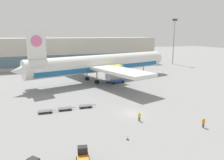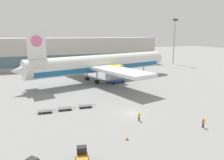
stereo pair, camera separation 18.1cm
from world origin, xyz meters
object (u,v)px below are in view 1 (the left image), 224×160
at_px(baggage_dolly_third, 86,106).
at_px(baggage_dolly_lead, 45,111).
at_px(baggage_dolly_second, 65,108).
at_px(airplane_main, 100,64).
at_px(ground_crew_near, 139,116).
at_px(ground_crew_far, 204,122).
at_px(traffic_cone_near, 128,138).
at_px(scissor_lift_loader, 116,76).
at_px(light_mast, 174,38).
at_px(baggage_tug_mid, 83,157).

bearing_deg(baggage_dolly_third, baggage_dolly_lead, -174.32).
height_order(baggage_dolly_lead, baggage_dolly_second, same).
distance_m(airplane_main, ground_crew_near, 36.98).
height_order(airplane_main, ground_crew_near, airplane_main).
distance_m(baggage_dolly_third, ground_crew_far, 24.04).
bearing_deg(ground_crew_far, traffic_cone_near, 11.04).
bearing_deg(baggage_dolly_lead, ground_crew_far, -31.13).
height_order(scissor_lift_loader, ground_crew_far, scissor_lift_loader).
distance_m(scissor_lift_loader, ground_crew_near, 32.55).
height_order(ground_crew_near, ground_crew_far, ground_crew_far).
bearing_deg(ground_crew_far, baggage_dolly_second, -26.42).
bearing_deg(light_mast, baggage_dolly_third, -140.75).
xyz_separation_m(light_mast, baggage_dolly_third, (-62.82, -51.33, -13.27)).
distance_m(baggage_tug_mid, ground_crew_near, 16.20).
bearing_deg(baggage_dolly_second, baggage_dolly_third, 4.45).
height_order(airplane_main, scissor_lift_loader, airplane_main).
xyz_separation_m(light_mast, traffic_cone_near, (-60.93, -68.34, -13.34)).
height_order(baggage_tug_mid, baggage_dolly_lead, baggage_tug_mid).
bearing_deg(baggage_dolly_lead, light_mast, 40.60).
bearing_deg(ground_crew_near, light_mast, -110.97).
distance_m(baggage_dolly_lead, traffic_cone_near, 19.85).
xyz_separation_m(airplane_main, baggage_dolly_second, (-16.77, -25.15, -5.45)).
xyz_separation_m(scissor_lift_loader, baggage_tug_mid, (-21.92, -40.65, -1.32)).
bearing_deg(ground_crew_near, airplane_main, -77.24).
xyz_separation_m(airplane_main, ground_crew_near, (-5.07, -36.30, -4.86)).
height_order(light_mast, baggage_dolly_lead, light_mast).
xyz_separation_m(baggage_dolly_second, ground_crew_near, (11.71, -11.16, 0.59)).
bearing_deg(ground_crew_near, baggage_dolly_lead, -14.16).
relative_size(light_mast, traffic_cone_near, 35.59).
height_order(light_mast, ground_crew_near, light_mast).
height_order(baggage_tug_mid, ground_crew_near, baggage_tug_mid).
height_order(scissor_lift_loader, baggage_dolly_lead, scissor_lift_loader).
distance_m(baggage_dolly_lead, baggage_dolly_third, 8.56).
bearing_deg(baggage_dolly_second, airplane_main, 61.11).
xyz_separation_m(airplane_main, baggage_tug_mid, (-18.33, -45.60, -4.96)).
distance_m(ground_crew_far, traffic_cone_near, 14.15).
relative_size(airplane_main, baggage_dolly_lead, 15.21).
distance_m(airplane_main, baggage_tug_mid, 49.40).
bearing_deg(airplane_main, baggage_dolly_second, -137.50).
bearing_deg(airplane_main, baggage_dolly_third, -129.81).
bearing_deg(baggage_dolly_lead, scissor_lift_loader, 44.59).
relative_size(scissor_lift_loader, traffic_cone_near, 8.82).
relative_size(airplane_main, baggage_tug_mid, 21.19).
distance_m(airplane_main, baggage_dolly_lead, 33.24).
distance_m(baggage_dolly_second, traffic_cone_near, 18.19).
relative_size(ground_crew_far, traffic_cone_near, 2.61).
relative_size(scissor_lift_loader, baggage_dolly_lead, 1.56).
relative_size(scissor_lift_loader, ground_crew_near, 3.50).
xyz_separation_m(light_mast, baggage_dolly_second, (-67.31, -51.31, -13.27)).
xyz_separation_m(light_mast, airplane_main, (-50.54, -26.16, -7.82)).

